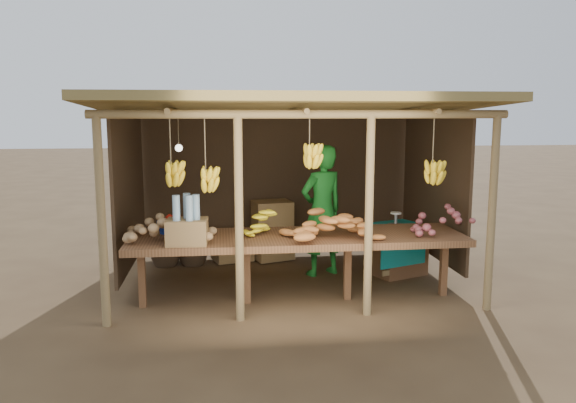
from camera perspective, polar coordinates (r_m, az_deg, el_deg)
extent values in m
plane|color=brown|center=(7.68, 0.00, -7.76)|extent=(60.00, 60.00, 0.00)
cylinder|color=olive|center=(6.03, -18.41, -2.10)|extent=(0.09, 0.09, 2.20)
cylinder|color=olive|center=(6.62, 20.01, -1.23)|extent=(0.09, 0.09, 2.20)
cylinder|color=olive|center=(8.96, -14.65, 1.54)|extent=(0.09, 0.09, 2.20)
cylinder|color=olive|center=(9.36, 11.74, 1.96)|extent=(0.09, 0.09, 2.20)
cylinder|color=olive|center=(5.91, -4.99, -1.89)|extent=(0.09, 0.09, 2.20)
cylinder|color=olive|center=(6.12, 8.23, -1.58)|extent=(0.09, 0.09, 2.20)
cylinder|color=olive|center=(5.87, 1.78, 8.86)|extent=(4.40, 0.09, 0.09)
cylinder|color=olive|center=(8.85, -1.18, 8.89)|extent=(4.40, 0.09, 0.09)
cube|color=olive|center=(7.36, 0.00, 9.58)|extent=(4.70, 3.50, 0.28)
cube|color=#44311F|center=(8.89, -1.15, 2.49)|extent=(4.20, 0.04, 1.98)
cube|color=#44311F|center=(7.67, -15.81, 1.12)|extent=(0.04, 2.40, 1.98)
cube|color=#44311F|center=(8.13, 14.54, 1.60)|extent=(0.04, 2.40, 1.98)
cube|color=brown|center=(6.58, 1.00, -3.77)|extent=(3.90, 1.05, 0.08)
cube|color=brown|center=(6.68, -14.62, -7.41)|extent=(0.08, 0.08, 0.72)
cube|color=brown|center=(6.63, -4.20, -7.28)|extent=(0.08, 0.08, 0.72)
cube|color=brown|center=(6.78, 6.05, -6.92)|extent=(0.08, 0.08, 0.72)
cube|color=brown|center=(7.14, 15.53, -6.39)|extent=(0.08, 0.08, 0.72)
cylinder|color=navy|center=(6.89, -11.61, -2.46)|extent=(0.38, 0.38, 0.13)
cube|color=olive|center=(6.19, -10.20, -3.04)|extent=(0.45, 0.37, 0.28)
imported|color=#1B7B25|center=(7.67, 3.47, -0.93)|extent=(0.77, 0.66, 1.79)
cube|color=brown|center=(7.96, 10.92, -5.01)|extent=(0.84, 0.78, 0.62)
cube|color=#0C8789|center=(7.88, 10.99, -2.58)|extent=(0.94, 0.88, 0.06)
cube|color=olive|center=(8.54, -1.60, -4.36)|extent=(0.65, 0.57, 0.44)
cube|color=olive|center=(8.45, -1.61, -1.45)|extent=(0.65, 0.57, 0.44)
cube|color=olive|center=(8.51, -5.69, -4.46)|extent=(0.65, 0.57, 0.44)
ellipsoid|color=#44311F|center=(8.41, -12.35, -4.70)|extent=(0.43, 0.43, 0.58)
ellipsoid|color=#44311F|center=(8.38, -9.66, -4.67)|extent=(0.43, 0.43, 0.58)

